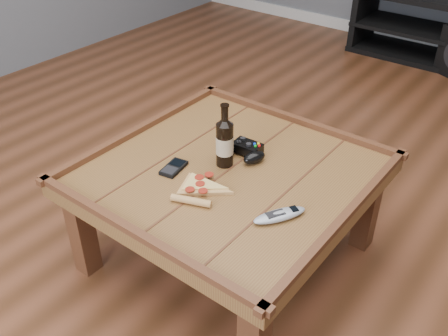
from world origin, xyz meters
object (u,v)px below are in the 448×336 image
Objects in this scene: remote_control at (280,215)px; game_controller at (244,150)px; coffee_table at (229,182)px; pizza_slice at (199,188)px; beer_bottle at (225,141)px; media_console at (445,32)px; smartphone at (174,168)px.

game_controller is at bearing 173.35° from remote_control.
game_controller is (-0.01, 0.11, 0.08)m from coffee_table.
pizza_slice is (0.01, -0.29, -0.02)m from game_controller.
game_controller is 0.40m from remote_control.
media_console is at bearing 89.22° from beer_bottle.
beer_bottle reaches higher than game_controller.
coffee_table is 8.15× the size of smartphone.
pizza_slice is 1.54× the size of remote_control.
media_console reaches higher than coffee_table.
media_console is 5.40× the size of beer_bottle.
pizza_slice is (-0.01, -2.92, 0.21)m from media_console.
beer_bottle reaches higher than pizza_slice.
smartphone is (-0.13, -0.15, -0.10)m from beer_bottle.
smartphone is at bearing -142.65° from coffee_table.
game_controller is (0.02, 0.09, -0.08)m from beer_bottle.
beer_bottle is at bearing 152.87° from coffee_table.
beer_bottle is 0.13m from game_controller.
smartphone is (-0.17, -0.13, 0.07)m from coffee_table.
coffee_table is 3.98× the size of beer_bottle.
smartphone is at bearing 144.06° from pizza_slice.
beer_bottle reaches higher than smartphone.
coffee_table is at bearing 66.66° from pizza_slice.
beer_bottle is (-0.04, 0.02, 0.16)m from coffee_table.
remote_control is at bearing -10.34° from smartphone.
remote_control is (0.31, -2.88, 0.22)m from media_console.
media_console is 2.75m from beer_bottle.
game_controller is 0.29m from smartphone.
game_controller is 0.68× the size of pizza_slice.
pizza_slice is at bearing -80.95° from beer_bottle.
pizza_slice is (-0.01, -0.17, 0.07)m from coffee_table.
coffee_table is 0.17m from beer_bottle.
beer_bottle is at bearing -106.38° from game_controller.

